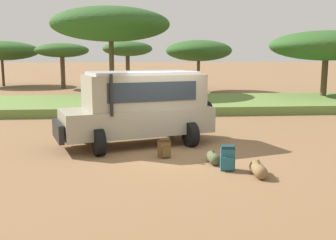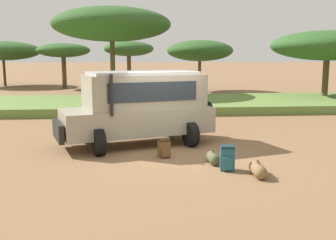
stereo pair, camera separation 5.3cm
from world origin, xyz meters
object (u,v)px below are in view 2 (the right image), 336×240
(acacia_tree_left_mid, at_px, (63,51))
(acacia_tree_far_right, at_px, (200,51))
(acacia_tree_distant_right, at_px, (328,46))
(acacia_tree_far_left, at_px, (3,51))
(safari_vehicle, at_px, (140,106))
(duffel_bag_soft_canvas, at_px, (258,170))
(duffel_bag_low_black_case, at_px, (213,158))
(acacia_tree_right_mid, at_px, (129,49))
(acacia_tree_centre_back, at_px, (112,25))
(backpack_beside_front_wheel, at_px, (164,148))
(backpack_cluster_center, at_px, (227,158))

(acacia_tree_left_mid, bearing_deg, acacia_tree_far_right, -18.44)
(acacia_tree_distant_right, bearing_deg, acacia_tree_far_left, 147.37)
(safari_vehicle, xyz_separation_m, duffel_bag_soft_canvas, (2.84, -3.82, -1.13))
(safari_vehicle, relative_size, duffel_bag_low_black_case, 7.13)
(duffel_bag_low_black_case, bearing_deg, acacia_tree_far_left, 116.70)
(duffel_bag_soft_canvas, bearing_deg, acacia_tree_right_mid, 96.25)
(duffel_bag_soft_canvas, height_order, acacia_tree_far_right, acacia_tree_far_right)
(duffel_bag_low_black_case, bearing_deg, acacia_tree_centre_back, 102.00)
(backpack_beside_front_wheel, bearing_deg, acacia_tree_distant_right, 48.41)
(acacia_tree_far_right, bearing_deg, acacia_tree_left_mid, 161.56)
(duffel_bag_low_black_case, xyz_separation_m, duffel_bag_soft_canvas, (0.88, -1.24, 0.01))
(safari_vehicle, distance_m, duffel_bag_soft_canvas, 4.89)
(acacia_tree_left_mid, bearing_deg, safari_vehicle, -74.59)
(acacia_tree_right_mid, bearing_deg, acacia_tree_distant_right, -53.87)
(duffel_bag_soft_canvas, bearing_deg, backpack_beside_front_wheel, 136.95)
(duffel_bag_low_black_case, relative_size, acacia_tree_far_left, 0.10)
(safari_vehicle, relative_size, acacia_tree_right_mid, 1.08)
(acacia_tree_distant_right, bearing_deg, backpack_beside_front_wheel, -131.59)
(acacia_tree_distant_right, bearing_deg, duffel_bag_soft_canvas, -121.58)
(acacia_tree_far_left, height_order, acacia_tree_far_right, acacia_tree_far_left)
(acacia_tree_far_left, xyz_separation_m, acacia_tree_centre_back, (11.02, -12.27, 1.59))
(acacia_tree_far_left, distance_m, acacia_tree_centre_back, 16.57)
(backpack_cluster_center, bearing_deg, safari_vehicle, 123.87)
(safari_vehicle, relative_size, acacia_tree_far_right, 0.95)
(safari_vehicle, bearing_deg, backpack_beside_front_wheel, -69.70)
(acacia_tree_distant_right, bearing_deg, safari_vehicle, -137.63)
(safari_vehicle, bearing_deg, backpack_cluster_center, -56.13)
(safari_vehicle, xyz_separation_m, backpack_cluster_center, (2.19, -3.27, -0.98))
(acacia_tree_far_left, distance_m, acacia_tree_left_mid, 6.98)
(backpack_cluster_center, distance_m, duffel_bag_low_black_case, 0.75)
(backpack_beside_front_wheel, bearing_deg, acacia_tree_left_mid, 105.77)
(acacia_tree_centre_back, bearing_deg, acacia_tree_distant_right, -14.09)
(acacia_tree_far_left, bearing_deg, duffel_bag_soft_canvas, -62.92)
(backpack_beside_front_wheel, height_order, duffel_bag_soft_canvas, backpack_beside_front_wheel)
(acacia_tree_right_mid, distance_m, acacia_tree_far_right, 10.31)
(duffel_bag_low_black_case, bearing_deg, acacia_tree_far_right, 81.44)
(duffel_bag_soft_canvas, height_order, acacia_tree_distant_right, acacia_tree_distant_right)
(backpack_cluster_center, relative_size, duffel_bag_soft_canvas, 0.72)
(acacia_tree_left_mid, bearing_deg, duffel_bag_low_black_case, -72.05)
(acacia_tree_far_right, xyz_separation_m, acacia_tree_distant_right, (6.55, -8.57, 0.21))
(acacia_tree_centre_back, height_order, acacia_tree_far_right, acacia_tree_centre_back)
(safari_vehicle, bearing_deg, duffel_bag_low_black_case, -52.76)
(acacia_tree_far_left, bearing_deg, acacia_tree_right_mid, 6.63)
(safari_vehicle, relative_size, backpack_cluster_center, 8.35)
(backpack_cluster_center, relative_size, acacia_tree_far_left, 0.09)
(acacia_tree_distant_right, bearing_deg, acacia_tree_left_mid, 145.63)
(acacia_tree_right_mid, relative_size, acacia_tree_distant_right, 0.73)
(duffel_bag_soft_canvas, height_order, acacia_tree_centre_back, acacia_tree_centre_back)
(safari_vehicle, height_order, backpack_cluster_center, safari_vehicle)
(acacia_tree_centre_back, relative_size, acacia_tree_far_right, 1.46)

